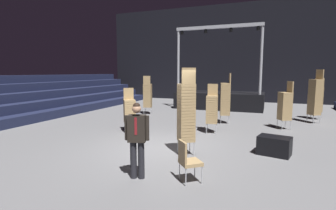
{
  "coord_description": "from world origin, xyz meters",
  "views": [
    {
      "loc": [
        3.13,
        -7.43,
        2.44
      ],
      "look_at": [
        0.15,
        0.16,
        1.4
      ],
      "focal_mm": 27.75,
      "sensor_mm": 36.0,
      "label": 1
    }
  ],
  "objects_px": {
    "man_with_tie": "(137,136)",
    "chair_stack_rear_centre": "(129,110)",
    "chair_stack_mid_right": "(186,112)",
    "chair_stack_front_left": "(285,105)",
    "chair_stack_mid_left": "(315,97)",
    "equipment_road_case": "(274,146)",
    "loose_chair_near_man": "(188,159)",
    "chair_stack_mid_centre": "(148,95)",
    "chair_stack_rear_right": "(317,99)",
    "chair_stack_front_right": "(212,109)",
    "stage_riser": "(219,99)",
    "chair_stack_rear_left": "(225,98)"
  },
  "relations": [
    {
      "from": "chair_stack_mid_right",
      "to": "chair_stack_rear_centre",
      "type": "bearing_deg",
      "value": 111.67
    },
    {
      "from": "equipment_road_case",
      "to": "chair_stack_mid_centre",
      "type": "bearing_deg",
      "value": 141.24
    },
    {
      "from": "chair_stack_front_right",
      "to": "chair_stack_mid_centre",
      "type": "relative_size",
      "value": 0.89
    },
    {
      "from": "chair_stack_front_left",
      "to": "chair_stack_front_right",
      "type": "height_order",
      "value": "chair_stack_front_left"
    },
    {
      "from": "chair_stack_front_right",
      "to": "chair_stack_mid_right",
      "type": "relative_size",
      "value": 0.77
    },
    {
      "from": "chair_stack_mid_left",
      "to": "chair_stack_mid_right",
      "type": "height_order",
      "value": "same"
    },
    {
      "from": "chair_stack_mid_right",
      "to": "chair_stack_rear_centre",
      "type": "height_order",
      "value": "chair_stack_mid_right"
    },
    {
      "from": "chair_stack_front_left",
      "to": "chair_stack_mid_right",
      "type": "relative_size",
      "value": 0.8
    },
    {
      "from": "chair_stack_mid_left",
      "to": "loose_chair_near_man",
      "type": "bearing_deg",
      "value": 119.09
    },
    {
      "from": "chair_stack_mid_centre",
      "to": "chair_stack_rear_right",
      "type": "distance_m",
      "value": 9.04
    },
    {
      "from": "chair_stack_rear_right",
      "to": "loose_chair_near_man",
      "type": "height_order",
      "value": "chair_stack_rear_right"
    },
    {
      "from": "stage_riser",
      "to": "chair_stack_rear_left",
      "type": "distance_m",
      "value": 5.31
    },
    {
      "from": "chair_stack_mid_left",
      "to": "chair_stack_rear_left",
      "type": "height_order",
      "value": "chair_stack_mid_left"
    },
    {
      "from": "chair_stack_mid_right",
      "to": "loose_chair_near_man",
      "type": "height_order",
      "value": "chair_stack_mid_right"
    },
    {
      "from": "stage_riser",
      "to": "loose_chair_near_man",
      "type": "bearing_deg",
      "value": -82.93
    },
    {
      "from": "chair_stack_front_right",
      "to": "chair_stack_rear_centre",
      "type": "height_order",
      "value": "chair_stack_front_right"
    },
    {
      "from": "chair_stack_rear_left",
      "to": "chair_stack_rear_centre",
      "type": "xyz_separation_m",
      "value": [
        -3.31,
        -3.27,
        -0.29
      ]
    },
    {
      "from": "loose_chair_near_man",
      "to": "chair_stack_front_right",
      "type": "bearing_deg",
      "value": 145.83
    },
    {
      "from": "chair_stack_front_right",
      "to": "equipment_road_case",
      "type": "height_order",
      "value": "chair_stack_front_right"
    },
    {
      "from": "chair_stack_mid_left",
      "to": "equipment_road_case",
      "type": "height_order",
      "value": "chair_stack_mid_left"
    },
    {
      "from": "chair_stack_front_right",
      "to": "chair_stack_mid_right",
      "type": "distance_m",
      "value": 3.03
    },
    {
      "from": "chair_stack_rear_right",
      "to": "equipment_road_case",
      "type": "height_order",
      "value": "chair_stack_rear_right"
    },
    {
      "from": "man_with_tie",
      "to": "stage_riser",
      "type": "bearing_deg",
      "value": -104.66
    },
    {
      "from": "chair_stack_mid_right",
      "to": "chair_stack_mid_centre",
      "type": "relative_size",
      "value": 1.15
    },
    {
      "from": "chair_stack_rear_centre",
      "to": "stage_riser",
      "type": "bearing_deg",
      "value": -141.9
    },
    {
      "from": "man_with_tie",
      "to": "chair_stack_rear_centre",
      "type": "relative_size",
      "value": 0.98
    },
    {
      "from": "chair_stack_front_right",
      "to": "chair_stack_rear_right",
      "type": "xyz_separation_m",
      "value": [
        4.42,
        4.98,
        0.08
      ]
    },
    {
      "from": "man_with_tie",
      "to": "chair_stack_front_left",
      "type": "height_order",
      "value": "chair_stack_front_left"
    },
    {
      "from": "man_with_tie",
      "to": "chair_stack_mid_right",
      "type": "xyz_separation_m",
      "value": [
        0.51,
        2.1,
        0.28
      ]
    },
    {
      "from": "stage_riser",
      "to": "chair_stack_rear_left",
      "type": "xyz_separation_m",
      "value": [
        1.2,
        -5.15,
        0.55
      ]
    },
    {
      "from": "chair_stack_rear_right",
      "to": "loose_chair_near_man",
      "type": "distance_m",
      "value": 10.64
    },
    {
      "from": "stage_riser",
      "to": "chair_stack_mid_right",
      "type": "bearing_deg",
      "value": -85.11
    },
    {
      "from": "stage_riser",
      "to": "chair_stack_mid_centre",
      "type": "height_order",
      "value": "stage_riser"
    },
    {
      "from": "chair_stack_front_right",
      "to": "chair_stack_mid_right",
      "type": "height_order",
      "value": "chair_stack_mid_right"
    },
    {
      "from": "chair_stack_mid_centre",
      "to": "loose_chair_near_man",
      "type": "xyz_separation_m",
      "value": [
        4.97,
        -8.23,
        -0.58
      ]
    },
    {
      "from": "chair_stack_front_right",
      "to": "loose_chair_near_man",
      "type": "distance_m",
      "value": 4.94
    },
    {
      "from": "man_with_tie",
      "to": "chair_stack_front_left",
      "type": "xyz_separation_m",
      "value": [
        3.4,
        6.93,
        0.03
      ]
    },
    {
      "from": "chair_stack_rear_left",
      "to": "chair_stack_front_right",
      "type": "bearing_deg",
      "value": 161.23
    },
    {
      "from": "chair_stack_mid_right",
      "to": "chair_stack_front_left",
      "type": "bearing_deg",
      "value": 23.2
    },
    {
      "from": "chair_stack_mid_centre",
      "to": "chair_stack_rear_centre",
      "type": "distance_m",
      "value": 4.65
    },
    {
      "from": "equipment_road_case",
      "to": "chair_stack_mid_right",
      "type": "bearing_deg",
      "value": -159.86
    },
    {
      "from": "stage_riser",
      "to": "loose_chair_near_man",
      "type": "xyz_separation_m",
      "value": [
        1.51,
        -12.2,
        -0.11
      ]
    },
    {
      "from": "stage_riser",
      "to": "chair_stack_front_left",
      "type": "xyz_separation_m",
      "value": [
        3.77,
        -5.49,
        0.38
      ]
    },
    {
      "from": "stage_riser",
      "to": "man_with_tie",
      "type": "height_order",
      "value": "stage_riser"
    },
    {
      "from": "man_with_tie",
      "to": "chair_stack_rear_centre",
      "type": "height_order",
      "value": "chair_stack_rear_centre"
    },
    {
      "from": "chair_stack_front_right",
      "to": "chair_stack_rear_centre",
      "type": "distance_m",
      "value": 3.32
    },
    {
      "from": "chair_stack_mid_centre",
      "to": "equipment_road_case",
      "type": "distance_m",
      "value": 8.75
    },
    {
      "from": "chair_stack_rear_centre",
      "to": "loose_chair_near_man",
      "type": "xyz_separation_m",
      "value": [
        3.63,
        -3.78,
        -0.37
      ]
    },
    {
      "from": "stage_riser",
      "to": "man_with_tie",
      "type": "relative_size",
      "value": 3.23
    },
    {
      "from": "chair_stack_front_left",
      "to": "man_with_tie",
      "type": "bearing_deg",
      "value": 125.27
    }
  ]
}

